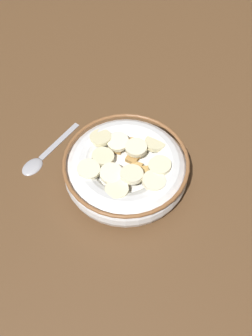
# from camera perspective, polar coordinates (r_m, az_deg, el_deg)

# --- Properties ---
(ground_plane) EXTENTS (1.37, 1.37, 0.02)m
(ground_plane) POSITION_cam_1_polar(r_m,az_deg,el_deg) (0.60, 0.00, -2.16)
(ground_plane) COLOR brown
(cereal_bowl) EXTENTS (0.20, 0.20, 0.06)m
(cereal_bowl) POSITION_cam_1_polar(r_m,az_deg,el_deg) (0.57, -0.01, -0.09)
(cereal_bowl) COLOR white
(cereal_bowl) RESTS_ON ground_plane
(spoon) EXTENTS (0.05, 0.14, 0.01)m
(spoon) POSITION_cam_1_polar(r_m,az_deg,el_deg) (0.63, -13.55, 1.49)
(spoon) COLOR #A5A5AD
(spoon) RESTS_ON ground_plane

